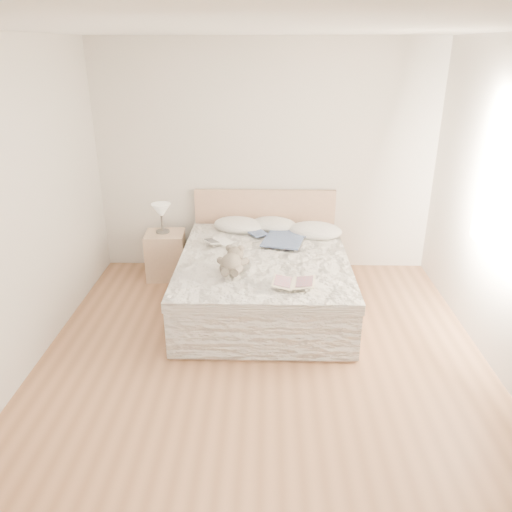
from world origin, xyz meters
name	(u,v)px	position (x,y,z in m)	size (l,w,h in m)	color
floor	(262,368)	(0.00, 0.00, 0.00)	(4.00, 4.50, 0.00)	brown
ceiling	(264,28)	(0.00, 0.00, 2.70)	(4.00, 4.50, 0.00)	white
wall_back	(265,160)	(0.00, 2.25, 1.35)	(4.00, 0.02, 2.70)	silver
wall_front	(257,430)	(0.00, -2.25, 1.35)	(4.00, 0.02, 2.70)	silver
wall_left	(5,220)	(-2.00, 0.00, 1.35)	(0.02, 4.50, 2.70)	silver
window	(510,200)	(1.99, 0.30, 1.45)	(0.02, 1.30, 1.10)	white
bed	(264,278)	(0.00, 1.19, 0.31)	(1.72, 2.14, 1.00)	tan
nightstand	(166,255)	(-1.18, 1.86, 0.28)	(0.45, 0.40, 0.56)	tan
table_lamp	(161,212)	(-1.20, 1.89, 0.81)	(0.28, 0.28, 0.35)	#4C4842
pillow_left	(238,225)	(-0.31, 1.94, 0.64)	(0.60, 0.42, 0.18)	white
pillow_middle	(274,225)	(0.11, 1.96, 0.64)	(0.56, 0.39, 0.17)	white
pillow_right	(315,231)	(0.58, 1.77, 0.64)	(0.61, 0.43, 0.18)	white
blouse	(284,238)	(0.22, 1.55, 0.63)	(0.65, 0.69, 0.03)	navy
photo_book	(218,242)	(-0.50, 1.40, 0.63)	(0.28, 0.19, 0.02)	white
childrens_book	(294,283)	(0.27, 0.41, 0.63)	(0.39, 0.27, 0.03)	#FAEDC9
teddy_bear	(231,270)	(-0.30, 0.63, 0.65)	(0.26, 0.38, 0.20)	#685E51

